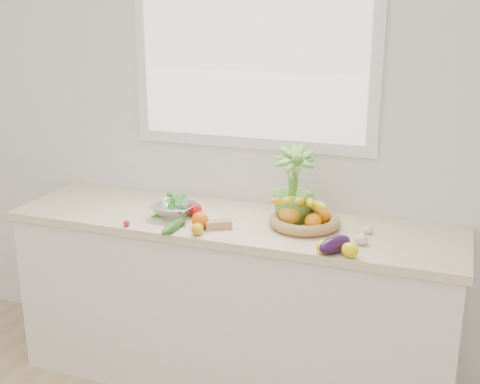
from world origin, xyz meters
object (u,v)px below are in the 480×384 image
(colander_with_spinach, at_px, (174,206))
(cucumber, at_px, (174,226))
(apple, at_px, (195,210))
(eggplant, at_px, (335,244))
(potted_herb, at_px, (293,185))
(fruit_basket, at_px, (304,217))

(colander_with_spinach, bearing_deg, cucumber, -63.55)
(apple, distance_m, cucumber, 0.21)
(apple, relative_size, cucumber, 0.30)
(apple, relative_size, eggplant, 0.38)
(potted_herb, bearing_deg, eggplant, -47.66)
(cucumber, xyz_separation_m, fruit_basket, (0.56, 0.26, 0.03))
(apple, height_order, colander_with_spinach, colander_with_spinach)
(eggplant, relative_size, potted_herb, 0.50)
(apple, relative_size, fruit_basket, 0.20)
(eggplant, xyz_separation_m, cucumber, (-0.76, 0.01, -0.01))
(fruit_basket, bearing_deg, potted_herb, 155.20)
(apple, bearing_deg, colander_with_spinach, -155.77)
(apple, xyz_separation_m, fruit_basket, (0.54, 0.05, 0.02))
(eggplant, relative_size, fruit_basket, 0.53)
(colander_with_spinach, bearing_deg, fruit_basket, 8.13)
(cucumber, bearing_deg, potted_herb, 30.36)
(fruit_basket, bearing_deg, cucumber, -155.05)
(potted_herb, xyz_separation_m, colander_with_spinach, (-0.58, -0.12, -0.14))
(cucumber, relative_size, fruit_basket, 0.69)
(potted_herb, bearing_deg, colander_with_spinach, -168.13)
(colander_with_spinach, bearing_deg, potted_herb, 11.87)
(apple, xyz_separation_m, potted_herb, (0.48, 0.08, 0.16))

